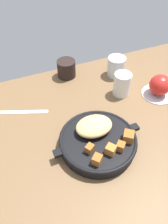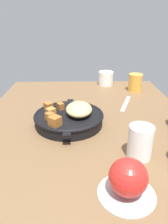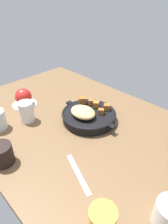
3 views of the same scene
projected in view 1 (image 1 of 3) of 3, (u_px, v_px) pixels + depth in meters
ground_plane at (102, 131)px, 78.54cm from camera, size 114.48×78.16×2.40cm
cast_iron_skillet at (98, 140)px, 70.83cm from camera, size 28.55×24.22×7.77cm
saucer_plate at (157, 94)px, 89.91cm from camera, size 12.47×12.47×0.60cm
red_apple at (160, 85)px, 86.76cm from camera, size 8.19×8.19×8.19cm
butter_knife at (24, 112)px, 83.08cm from camera, size 16.98×7.71×0.36cm
coffee_mug_dark at (66, 69)px, 96.04cm from camera, size 7.70×7.70×7.32cm
white_creamer_pitcher at (122, 84)px, 87.19cm from camera, size 6.50×6.50×9.25cm
water_glass_short at (116, 66)px, 96.30cm from camera, size 7.50×7.50×8.27cm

